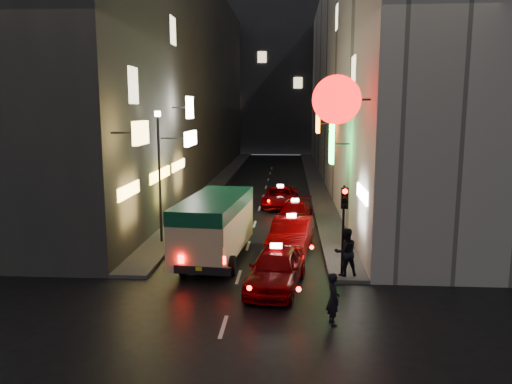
% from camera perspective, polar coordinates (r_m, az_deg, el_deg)
% --- Properties ---
extents(building_left, '(7.70, 52.00, 18.00)m').
position_cam_1_polar(building_left, '(45.20, -9.07, 12.60)').
color(building_left, '#393734').
rests_on(building_left, ground).
extents(building_right, '(8.23, 52.00, 18.00)m').
position_cam_1_polar(building_right, '(44.51, 11.97, 12.56)').
color(building_right, '#B2ACA3').
rests_on(building_right, ground).
extents(building_far, '(30.00, 10.00, 22.00)m').
position_cam_1_polar(building_far, '(76.19, 2.45, 12.92)').
color(building_far, '#303035').
rests_on(building_far, ground).
extents(sidewalk_left, '(1.50, 52.00, 0.15)m').
position_cam_1_polar(sidewalk_left, '(44.93, -4.10, 1.30)').
color(sidewalk_left, '#4A4745').
rests_on(sidewalk_left, ground).
extents(sidewalk_right, '(1.50, 52.00, 0.15)m').
position_cam_1_polar(sidewalk_right, '(44.56, 6.79, 1.19)').
color(sidewalk_right, '#4A4745').
rests_on(sidewalk_right, ground).
extents(minibus, '(2.86, 6.59, 2.75)m').
position_cam_1_polar(minibus, '(21.53, -4.76, -3.27)').
color(minibus, '#D4B984').
rests_on(minibus, ground).
extents(taxi_near, '(3.12, 5.80, 1.92)m').
position_cam_1_polar(taxi_near, '(18.35, 2.31, -8.32)').
color(taxi_near, '#760002').
rests_on(taxi_near, ground).
extents(taxi_second, '(3.17, 6.09, 2.02)m').
position_cam_1_polar(taxi_second, '(22.94, 4.05, -4.54)').
color(taxi_second, '#760002').
rests_on(taxi_second, ground).
extents(taxi_third, '(2.50, 4.84, 1.64)m').
position_cam_1_polar(taxi_third, '(28.57, 4.47, -2.13)').
color(taxi_third, '#760002').
rests_on(taxi_third, ground).
extents(taxi_far, '(2.36, 5.02, 1.72)m').
position_cam_1_polar(taxi_far, '(33.28, 2.79, -0.37)').
color(taxi_far, '#760002').
rests_on(taxi_far, ground).
extents(pedestrian_crossing, '(0.52, 0.68, 1.85)m').
position_cam_1_polar(pedestrian_crossing, '(15.54, 8.82, -11.61)').
color(pedestrian_crossing, black).
rests_on(pedestrian_crossing, ground).
extents(pedestrian_sidewalk, '(0.89, 0.68, 2.10)m').
position_cam_1_polar(pedestrian_sidewalk, '(19.47, 10.22, -6.41)').
color(pedestrian_sidewalk, black).
rests_on(pedestrian_sidewalk, sidewalk_right).
extents(traffic_light, '(0.26, 0.43, 3.50)m').
position_cam_1_polar(traffic_light, '(19.01, 10.02, -2.18)').
color(traffic_light, black).
rests_on(traffic_light, sidewalk_right).
extents(lamp_post, '(0.28, 0.28, 6.22)m').
position_cam_1_polar(lamp_post, '(24.00, -10.99, 2.72)').
color(lamp_post, black).
rests_on(lamp_post, sidewalk_left).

